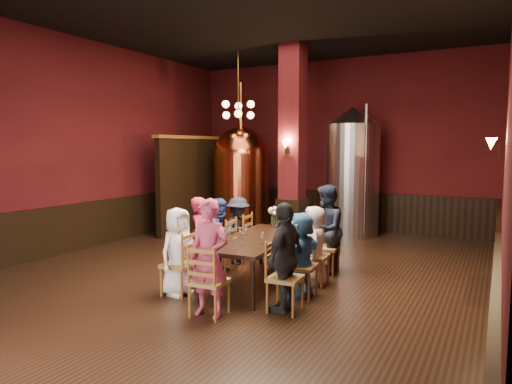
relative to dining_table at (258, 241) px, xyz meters
The scene contains 39 objects.
room 1.73m from the dining_table, 137.69° to the left, with size 10.00×10.02×4.50m.
wainscot_right 3.45m from the dining_table, ahead, with size 0.08×9.90×1.00m, color black.
wainscot_back 5.50m from the dining_table, 95.79° to the left, with size 7.90×0.08×1.00m, color black.
wainscot_left 4.55m from the dining_table, behind, with size 0.08×9.90×1.00m, color black.
column 3.75m from the dining_table, 104.49° to the left, with size 0.58×0.58×4.50m, color #4C1013.
partition 5.30m from the dining_table, 135.38° to the left, with size 0.22×3.50×2.40m, color black.
pendant_cluster 4.79m from the dining_table, 124.66° to the left, with size 0.90×0.90×1.70m, color #A57226, non-canonical shape.
sconce_wall 3.90m from the dining_table, 21.29° to the left, with size 0.20×0.20×0.36m, color black, non-canonical shape.
sconce_column 3.47m from the dining_table, 105.86° to the left, with size 0.20×0.20×0.36m, color black, non-canonical shape.
dining_table is the anchor object (origin of this frame).
chair_0 1.33m from the dining_table, 126.29° to the right, with size 0.46×0.46×0.92m, color #964F26, non-canonical shape.
person_0 1.31m from the dining_table, 126.29° to the right, with size 0.64×0.42×1.31m, color white.
chair_1 0.94m from the dining_table, 154.71° to the right, with size 0.46×0.46×0.92m, color #964F26, non-canonical shape.
person_1 0.91m from the dining_table, 154.71° to the right, with size 0.51×0.33×1.40m, color #AA1D3E.
chair_2 0.94m from the dining_table, 162.85° to the left, with size 0.46×0.46×0.92m, color #964F26, non-canonical shape.
person_2 0.91m from the dining_table, 162.85° to the left, with size 0.64×0.31×1.31m, color navy.
chair_3 1.33m from the dining_table, 134.44° to the left, with size 0.46×0.46×0.92m, color #964F26, non-canonical shape.
person_3 1.31m from the dining_table, 134.44° to the left, with size 0.82×0.47×1.27m, color black.
chair_4 1.33m from the dining_table, 45.56° to the right, with size 0.46×0.46×0.92m, color #964F26, non-canonical shape.
person_4 1.31m from the dining_table, 45.56° to the right, with size 0.87×0.36×1.48m, color black.
chair_5 0.94m from the dining_table, 17.15° to the right, with size 0.46×0.46×0.92m, color #964F26, non-canonical shape.
person_5 0.91m from the dining_table, 17.15° to the right, with size 1.17×0.37×1.26m, color teal.
chair_6 0.94m from the dining_table, 25.29° to the left, with size 0.46×0.46×0.92m, color #964F26, non-canonical shape.
person_6 0.91m from the dining_table, 25.29° to the left, with size 0.62×0.40×1.27m, color #B8ABA3.
chair_7 1.33m from the dining_table, 53.71° to the left, with size 0.46×0.46×0.92m, color #964F26, non-canonical shape.
person_7 1.32m from the dining_table, 53.71° to the left, with size 0.75×0.37×1.55m, color #181E30.
chair_8 1.57m from the dining_table, 85.93° to the right, with size 0.46×0.46×0.92m, color #964F26, non-canonical shape.
person_8 1.55m from the dining_table, 85.93° to the right, with size 0.56×0.37×1.54m, color #AB3958.
copper_kettle 4.85m from the dining_table, 123.27° to the left, with size 1.88×1.88×3.84m.
steel_vessel 4.80m from the dining_table, 88.16° to the left, with size 1.52×1.52×3.19m.
rose_vase 1.05m from the dining_table, 101.09° to the left, with size 0.22×0.22×0.38m.
wine_glass_0 0.63m from the dining_table, 81.21° to the left, with size 0.07×0.07×0.17m, color white, non-canonical shape.
wine_glass_1 0.60m from the dining_table, 83.83° to the right, with size 0.07×0.07×0.17m, color white, non-canonical shape.
wine_glass_2 0.36m from the dining_table, 32.76° to the left, with size 0.07×0.07×0.17m, color white, non-canonical shape.
wine_glass_3 0.32m from the dining_table, 142.77° to the right, with size 0.07×0.07×0.17m, color white, non-canonical shape.
wine_glass_4 0.27m from the dining_table, behind, with size 0.07×0.07×0.17m, color white, non-canonical shape.
wine_glass_5 0.50m from the dining_table, 53.79° to the right, with size 0.07×0.07×0.17m, color white, non-canonical shape.
wine_glass_6 0.92m from the dining_table, 82.88° to the right, with size 0.07×0.07×0.17m, color white, non-canonical shape.
wine_glass_7 0.70m from the dining_table, 68.47° to the left, with size 0.07×0.07×0.17m, color white, non-canonical shape.
Camera 1 is at (3.95, -6.86, 2.21)m, focal length 32.00 mm.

